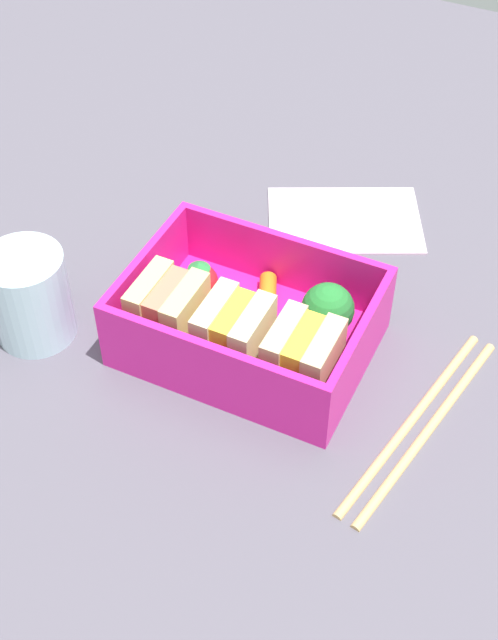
{
  "coord_description": "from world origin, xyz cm",
  "views": [
    {
      "loc": [
        -19.59,
        40.93,
        49.6
      ],
      "look_at": [
        0.0,
        0.0,
        2.7
      ],
      "focal_mm": 50.0,
      "sensor_mm": 36.0,
      "label": 1
    }
  ],
  "objects_px": {
    "sandwich_center": "(168,310)",
    "carrot_stick_far_left": "(272,301)",
    "chopstick_pair": "(420,423)",
    "sandwich_left": "(303,357)",
    "sandwich_center_left": "(234,333)",
    "strawberry_far_left": "(200,281)",
    "folded_napkin": "(345,219)",
    "broccoli_floret": "(328,310)",
    "drinking_glass": "(30,296)"
  },
  "relations": [
    {
      "from": "strawberry_far_left",
      "to": "folded_napkin",
      "type": "height_order",
      "value": "strawberry_far_left"
    },
    {
      "from": "strawberry_far_left",
      "to": "sandwich_left",
      "type": "bearing_deg",
      "value": 156.34
    },
    {
      "from": "sandwich_left",
      "to": "folded_napkin",
      "type": "distance_m",
      "value": 0.2
    },
    {
      "from": "sandwich_center",
      "to": "drinking_glass",
      "type": "relative_size",
      "value": 0.68
    },
    {
      "from": "drinking_glass",
      "to": "folded_napkin",
      "type": "xyz_separation_m",
      "value": [
        -0.16,
        -0.22,
        -0.03
      ]
    },
    {
      "from": "sandwich_center_left",
      "to": "strawberry_far_left",
      "type": "xyz_separation_m",
      "value": [
        0.05,
        -0.05,
        -0.01
      ]
    },
    {
      "from": "sandwich_center_left",
      "to": "strawberry_far_left",
      "type": "bearing_deg",
      "value": -41.58
    },
    {
      "from": "folded_napkin",
      "to": "sandwich_center",
      "type": "bearing_deg",
      "value": 71.38
    },
    {
      "from": "folded_napkin",
      "to": "carrot_stick_far_left",
      "type": "bearing_deg",
      "value": 86.51
    },
    {
      "from": "sandwich_center_left",
      "to": "sandwich_center",
      "type": "xyz_separation_m",
      "value": [
        0.05,
        0.0,
        0.0
      ]
    },
    {
      "from": "carrot_stick_far_left",
      "to": "drinking_glass",
      "type": "xyz_separation_m",
      "value": [
        0.16,
        0.09,
        0.02
      ]
    },
    {
      "from": "broccoli_floret",
      "to": "carrot_stick_far_left",
      "type": "xyz_separation_m",
      "value": [
        0.05,
        -0.01,
        -0.02
      ]
    },
    {
      "from": "carrot_stick_far_left",
      "to": "sandwich_left",
      "type": "bearing_deg",
      "value": 130.61
    },
    {
      "from": "strawberry_far_left",
      "to": "sandwich_center_left",
      "type": "bearing_deg",
      "value": 138.42
    },
    {
      "from": "sandwich_center_left",
      "to": "sandwich_center",
      "type": "bearing_deg",
      "value": 0.0
    },
    {
      "from": "sandwich_center_left",
      "to": "drinking_glass",
      "type": "xyz_separation_m",
      "value": [
        0.15,
        0.03,
        -0.0
      ]
    },
    {
      "from": "strawberry_far_left",
      "to": "chopstick_pair",
      "type": "bearing_deg",
      "value": 168.71
    },
    {
      "from": "sandwich_center",
      "to": "strawberry_far_left",
      "type": "distance_m",
      "value": 0.05
    },
    {
      "from": "broccoli_floret",
      "to": "sandwich_center_left",
      "type": "bearing_deg",
      "value": 44.16
    },
    {
      "from": "strawberry_far_left",
      "to": "folded_napkin",
      "type": "distance_m",
      "value": 0.16
    },
    {
      "from": "sandwich_center",
      "to": "broccoli_floret",
      "type": "xyz_separation_m",
      "value": [
        -0.1,
        -0.05,
        0.0
      ]
    },
    {
      "from": "sandwich_center",
      "to": "drinking_glass",
      "type": "height_order",
      "value": "drinking_glass"
    },
    {
      "from": "sandwich_left",
      "to": "broccoli_floret",
      "type": "relative_size",
      "value": 1.1
    },
    {
      "from": "sandwich_left",
      "to": "drinking_glass",
      "type": "height_order",
      "value": "drinking_glass"
    },
    {
      "from": "sandwich_left",
      "to": "drinking_glass",
      "type": "relative_size",
      "value": 0.68
    },
    {
      "from": "sandwich_center_left",
      "to": "sandwich_left",
      "type": "bearing_deg",
      "value": 180.0
    },
    {
      "from": "sandwich_left",
      "to": "folded_napkin",
      "type": "xyz_separation_m",
      "value": [
        0.04,
        -0.19,
        -0.03
      ]
    },
    {
      "from": "sandwich_center",
      "to": "carrot_stick_far_left",
      "type": "xyz_separation_m",
      "value": [
        -0.06,
        -0.06,
        -0.02
      ]
    },
    {
      "from": "carrot_stick_far_left",
      "to": "strawberry_far_left",
      "type": "relative_size",
      "value": 1.43
    },
    {
      "from": "carrot_stick_far_left",
      "to": "folded_napkin",
      "type": "bearing_deg",
      "value": -93.49
    },
    {
      "from": "sandwich_center_left",
      "to": "broccoli_floret",
      "type": "relative_size",
      "value": 1.1
    },
    {
      "from": "sandwich_center_left",
      "to": "sandwich_center",
      "type": "height_order",
      "value": "same"
    },
    {
      "from": "drinking_glass",
      "to": "chopstick_pair",
      "type": "bearing_deg",
      "value": -172.42
    },
    {
      "from": "drinking_glass",
      "to": "sandwich_center",
      "type": "bearing_deg",
      "value": -162.49
    },
    {
      "from": "sandwich_center",
      "to": "carrot_stick_far_left",
      "type": "height_order",
      "value": "sandwich_center"
    },
    {
      "from": "sandwich_left",
      "to": "strawberry_far_left",
      "type": "relative_size",
      "value": 1.45
    },
    {
      "from": "carrot_stick_far_left",
      "to": "sandwich_center_left",
      "type": "bearing_deg",
      "value": 86.42
    },
    {
      "from": "sandwich_center_left",
      "to": "strawberry_far_left",
      "type": "relative_size",
      "value": 1.45
    },
    {
      "from": "sandwich_center_left",
      "to": "strawberry_far_left",
      "type": "distance_m",
      "value": 0.07
    },
    {
      "from": "chopstick_pair",
      "to": "drinking_glass",
      "type": "bearing_deg",
      "value": 7.58
    },
    {
      "from": "drinking_glass",
      "to": "folded_napkin",
      "type": "bearing_deg",
      "value": -126.23
    },
    {
      "from": "sandwich_left",
      "to": "carrot_stick_far_left",
      "type": "bearing_deg",
      "value": -49.39
    },
    {
      "from": "sandwich_left",
      "to": "folded_napkin",
      "type": "relative_size",
      "value": 0.38
    },
    {
      "from": "broccoli_floret",
      "to": "strawberry_far_left",
      "type": "relative_size",
      "value": 1.32
    },
    {
      "from": "sandwich_left",
      "to": "chopstick_pair",
      "type": "bearing_deg",
      "value": -175.01
    },
    {
      "from": "sandwich_left",
      "to": "strawberry_far_left",
      "type": "bearing_deg",
      "value": -23.66
    },
    {
      "from": "sandwich_center",
      "to": "broccoli_floret",
      "type": "distance_m",
      "value": 0.12
    },
    {
      "from": "chopstick_pair",
      "to": "sandwich_center_left",
      "type": "bearing_deg",
      "value": 3.11
    },
    {
      "from": "chopstick_pair",
      "to": "sandwich_left",
      "type": "bearing_deg",
      "value": 4.99
    },
    {
      "from": "carrot_stick_far_left",
      "to": "chopstick_pair",
      "type": "xyz_separation_m",
      "value": [
        -0.14,
        0.05,
        -0.02
      ]
    }
  ]
}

